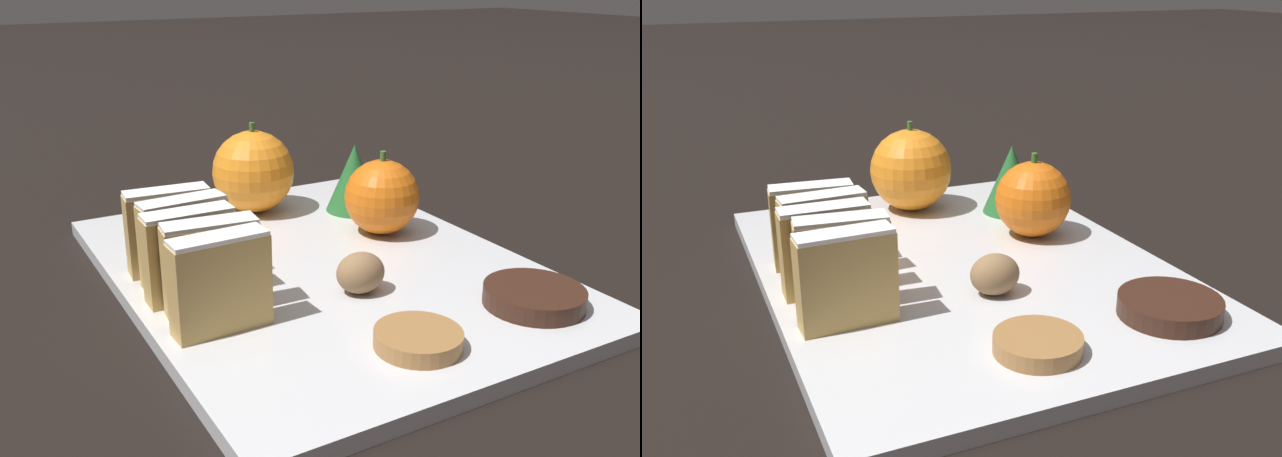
{
  "view_description": "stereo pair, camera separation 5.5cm",
  "coord_description": "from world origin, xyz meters",
  "views": [
    {
      "loc": [
        -0.26,
        -0.45,
        0.23
      ],
      "look_at": [
        0.0,
        0.0,
        0.04
      ],
      "focal_mm": 40.0,
      "sensor_mm": 36.0,
      "label": 1
    },
    {
      "loc": [
        -0.21,
        -0.48,
        0.23
      ],
      "look_at": [
        0.0,
        0.0,
        0.04
      ],
      "focal_mm": 40.0,
      "sensor_mm": 36.0,
      "label": 2
    }
  ],
  "objects": [
    {
      "name": "ground_plane",
      "position": [
        0.0,
        0.0,
        0.0
      ],
      "size": [
        6.0,
        6.0,
        0.0
      ],
      "primitive_type": "plane",
      "color": "black"
    },
    {
      "name": "serving_platter",
      "position": [
        0.0,
        0.0,
        0.01
      ],
      "size": [
        0.3,
        0.4,
        0.01
      ],
      "color": "silver",
      "rests_on": "ground_plane"
    },
    {
      "name": "stollen_slice_front",
      "position": [
        -0.11,
        -0.06,
        0.04
      ],
      "size": [
        0.06,
        0.02,
        0.07
      ],
      "color": "tan",
      "rests_on": "serving_platter"
    },
    {
      "name": "stollen_slice_second",
      "position": [
        -0.1,
        -0.04,
        0.04
      ],
      "size": [
        0.07,
        0.03,
        0.07
      ],
      "color": "tan",
      "rests_on": "serving_platter"
    },
    {
      "name": "stollen_slice_third",
      "position": [
        -0.11,
        -0.01,
        0.04
      ],
      "size": [
        0.06,
        0.02,
        0.07
      ],
      "color": "tan",
      "rests_on": "serving_platter"
    },
    {
      "name": "stollen_slice_fourth",
      "position": [
        -0.1,
        0.02,
        0.04
      ],
      "size": [
        0.06,
        0.02,
        0.07
      ],
      "color": "tan",
      "rests_on": "serving_platter"
    },
    {
      "name": "stollen_slice_fifth",
      "position": [
        -0.11,
        0.05,
        0.04
      ],
      "size": [
        0.07,
        0.03,
        0.07
      ],
      "color": "tan",
      "rests_on": "serving_platter"
    },
    {
      "name": "orange_near",
      "position": [
        0.01,
        0.15,
        0.05
      ],
      "size": [
        0.08,
        0.08,
        0.09
      ],
      "color": "orange",
      "rests_on": "serving_platter"
    },
    {
      "name": "orange_far",
      "position": [
        0.08,
        0.04,
        0.04
      ],
      "size": [
        0.07,
        0.07,
        0.07
      ],
      "color": "orange",
      "rests_on": "serving_platter"
    },
    {
      "name": "walnut",
      "position": [
        -0.0,
        -0.06,
        0.03
      ],
      "size": [
        0.04,
        0.03,
        0.03
      ],
      "color": "#8E6B47",
      "rests_on": "serving_platter"
    },
    {
      "name": "chocolate_cookie",
      "position": [
        0.09,
        -0.14,
        0.02
      ],
      "size": [
        0.07,
        0.07,
        0.01
      ],
      "color": "#381E14",
      "rests_on": "serving_platter"
    },
    {
      "name": "gingerbread_cookie",
      "position": [
        -0.01,
        -0.14,
        0.02
      ],
      "size": [
        0.06,
        0.06,
        0.01
      ],
      "color": "#A3703D",
      "rests_on": "serving_platter"
    },
    {
      "name": "evergreen_sprig",
      "position": [
        0.09,
        0.1,
        0.04
      ],
      "size": [
        0.05,
        0.05,
        0.06
      ],
      "color": "#23662D",
      "rests_on": "serving_platter"
    }
  ]
}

